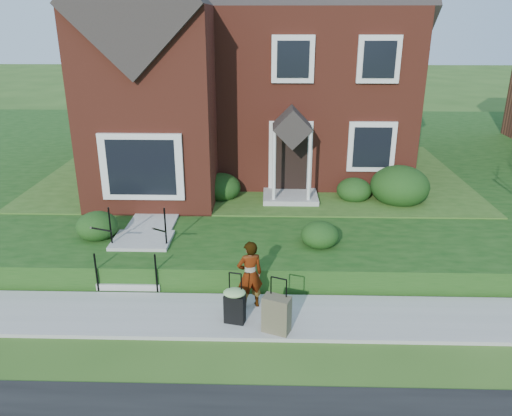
{
  "coord_description": "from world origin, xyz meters",
  "views": [
    {
      "loc": [
        0.57,
        -8.62,
        5.65
      ],
      "look_at": [
        0.27,
        2.0,
        1.62
      ],
      "focal_mm": 35.0,
      "sensor_mm": 36.0,
      "label": 1
    }
  ],
  "objects_px": {
    "front_steps": "(138,255)",
    "suitcase_black": "(235,304)",
    "woman": "(250,275)",
    "suitcase_olive": "(277,314)"
  },
  "relations": [
    {
      "from": "front_steps",
      "to": "suitcase_black",
      "type": "height_order",
      "value": "front_steps"
    },
    {
      "from": "woman",
      "to": "suitcase_olive",
      "type": "distance_m",
      "value": 1.09
    },
    {
      "from": "suitcase_black",
      "to": "suitcase_olive",
      "type": "bearing_deg",
      "value": -6.81
    },
    {
      "from": "suitcase_black",
      "to": "suitcase_olive",
      "type": "height_order",
      "value": "suitcase_olive"
    },
    {
      "from": "front_steps",
      "to": "woman",
      "type": "relative_size",
      "value": 1.38
    },
    {
      "from": "suitcase_black",
      "to": "woman",
      "type": "bearing_deg",
      "value": 77.64
    },
    {
      "from": "woman",
      "to": "front_steps",
      "type": "bearing_deg",
      "value": -48.53
    },
    {
      "from": "front_steps",
      "to": "woman",
      "type": "height_order",
      "value": "front_steps"
    },
    {
      "from": "front_steps",
      "to": "suitcase_black",
      "type": "xyz_separation_m",
      "value": [
        2.42,
        -2.11,
        0.01
      ]
    },
    {
      "from": "suitcase_black",
      "to": "front_steps",
      "type": "bearing_deg",
      "value": 151.73
    }
  ]
}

